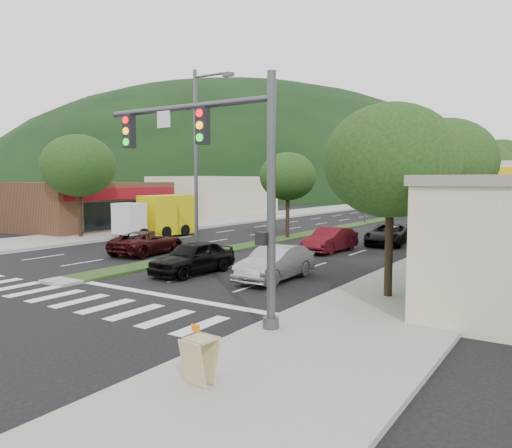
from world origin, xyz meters
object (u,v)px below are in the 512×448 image
Objects in this scene: tree_r_c at (476,171)px; streetlight_mid at (368,165)px; tree_r_b at (445,162)px; car_queue_c at (330,240)px; sedan_silver at (275,263)px; tree_l_a at (78,166)px; motorhome at (441,211)px; tree_med_near at (288,177)px; car_queue_d at (388,234)px; car_queue_a at (193,257)px; streetlight_near at (199,154)px; a_frame_sign at (200,356)px; car_queue_b at (421,228)px; traffic_signal at (223,163)px; tree_med_far at (401,173)px; tree_r_a at (391,161)px; box_truck at (159,217)px; suv_maroon at (147,243)px; tree_r_d at (499,167)px.

streetlight_mid is at bearing 132.22° from tree_r_c.
tree_r_b is 1.59× the size of car_queue_c.
tree_r_c reaches higher than sedan_silver.
motorhome is at bearing 42.17° from tree_l_a.
tree_med_near reaches higher than car_queue_c.
car_queue_d is (19.58, 8.63, -4.51)m from tree_l_a.
car_queue_c is (2.22, 9.63, -0.02)m from car_queue_a.
tree_l_a is 1.67× the size of car_queue_c.
streetlight_near is 25.00m from streetlight_mid.
a_frame_sign is at bearing -67.15° from sedan_silver.
streetlight_mid reaches higher than car_queue_c.
car_queue_b is at bearing 79.55° from car_queue_c.
motorhome is at bearing 81.49° from car_queue_a.
traffic_signal is at bearing -75.67° from streetlight_mid.
tree_med_far is at bearing 116.57° from tree_r_c.
tree_r_a is 12.40m from car_queue_c.
tree_r_b is (2.97, 13.54, 0.39)m from traffic_signal.
tree_r_c is 21.76m from box_truck.
tree_r_a reaches higher than suv_maroon.
sedan_silver is 0.51× the size of motorhome.
tree_r_a is 25.14m from motorhome.
tree_med_far is 17.66m from motorhome.
car_queue_a is 0.69× the size of box_truck.
streetlight_near is 22.42m from motorhome.
sedan_silver is (-5.05, 0.80, -4.10)m from tree_r_a.
tree_med_far is at bearing 90.00° from tree_med_near.
tree_r_c is at bearing -62.31° from motorhome.
car_queue_a is at bearing -77.37° from tree_med_near.
box_truck is at bearing 145.86° from streetlight_near.
tree_r_b is 1.58× the size of sedan_silver.
tree_med_far is 11.02m from streetlight_mid.
car_queue_c is at bearing -136.24° from tree_r_c.
streetlight_near is 2.30× the size of car_queue_c.
sedan_silver is at bearing -76.14° from car_queue_c.
tree_med_near is 14.81m from car_queue_a.
car_queue_b reaches higher than car_queue_c.
tree_r_a is 41.76m from tree_med_far.
streetlight_near is at bearing 132.77° from traffic_signal.
tree_med_far reaches higher than tree_med_near.
box_truck is (-16.52, -9.63, 0.69)m from car_queue_b.
tree_r_b is 12.47m from streetlight_near.
tree_l_a is 24.90m from car_queue_b.
streetlight_near is 1.16× the size of motorhome.
tree_r_d is 26.39m from box_truck.
box_truck reaches higher than car_queue_c.
sedan_silver is at bearing 14.68° from car_queue_a.
tree_r_d is at bearing 22.38° from motorhome.
tree_med_near reaches higher than motorhome.
tree_l_a is 17.33m from car_queue_a.
tree_r_b is 9.34m from car_queue_d.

